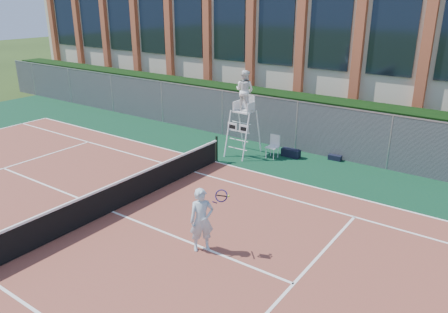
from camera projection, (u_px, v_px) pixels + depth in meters
The scene contains 12 objects.
ground at pixel (112, 212), 13.85m from camera, with size 120.00×120.00×0.00m, color #233814.
apron at pixel (135, 201), 14.61m from camera, with size 36.00×20.00×0.01m, color #0C3524.
tennis_court at pixel (112, 212), 13.84m from camera, with size 23.77×10.97×0.02m, color brown.
tennis_net at pixel (111, 197), 13.66m from camera, with size 0.10×11.30×1.10m.
fence at pixel (257, 119), 20.20m from camera, with size 40.00×0.06×2.20m, color #595E60, non-canonical shape.
hedge at pixel (270, 114), 21.12m from camera, with size 40.00×1.40×2.20m, color black.
building at pixel (338, 38), 26.15m from camera, with size 45.00×10.60×8.22m.
umpire_chair at pixel (245, 93), 18.10m from camera, with size 1.03×1.58×3.68m.
plastic_chair at pixel (274, 144), 18.40m from camera, with size 0.46×0.46×0.98m.
sports_bag_near at pixel (291, 153), 18.60m from camera, with size 0.80×0.32×0.34m, color black.
sports_bag_far at pixel (335, 158), 18.24m from camera, with size 0.54×0.23×0.22m, color black.
tennis_player at pixel (202, 220), 11.47m from camera, with size 1.03×0.83×1.78m.
Camera 1 is at (10.09, -8.03, 6.43)m, focal length 35.00 mm.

